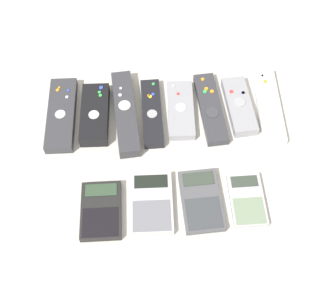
{
  "coord_description": "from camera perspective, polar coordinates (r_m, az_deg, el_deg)",
  "views": [
    {
      "loc": [
        -0.04,
        -0.49,
        0.85
      ],
      "look_at": [
        0.0,
        0.04,
        0.01
      ],
      "focal_mm": 50.0,
      "sensor_mm": 36.0,
      "label": 1
    }
  ],
  "objects": [
    {
      "name": "remote_3",
      "position": [
        1.04,
        -1.97,
        3.83
      ],
      "size": [
        0.04,
        0.18,
        0.02
      ],
      "rotation": [
        0.0,
        0.0,
        0.01
      ],
      "color": "black",
      "rests_on": "ground_plane"
    },
    {
      "name": "remote_0",
      "position": [
        1.07,
        -12.85,
        3.53
      ],
      "size": [
        0.06,
        0.19,
        0.02
      ],
      "rotation": [
        0.0,
        0.0,
        -0.02
      ],
      "color": "#333338",
      "rests_on": "ground_plane"
    },
    {
      "name": "remote_6",
      "position": [
        1.06,
        8.67,
        4.59
      ],
      "size": [
        0.06,
        0.16,
        0.02
      ],
      "rotation": [
        0.0,
        0.0,
        0.06
      ],
      "color": "gray",
      "rests_on": "ground_plane"
    },
    {
      "name": "remote_4",
      "position": [
        1.05,
        1.58,
        4.17
      ],
      "size": [
        0.06,
        0.15,
        0.02
      ],
      "rotation": [
        0.0,
        0.0,
        -0.04
      ],
      "color": "gray",
      "rests_on": "ground_plane"
    },
    {
      "name": "calculator_0",
      "position": [
        0.93,
        -8.16,
        -8.03
      ],
      "size": [
        0.08,
        0.12,
        0.02
      ],
      "rotation": [
        0.0,
        0.0,
        -0.02
      ],
      "color": "black",
      "rests_on": "ground_plane"
    },
    {
      "name": "remote_7",
      "position": [
        1.08,
        12.15,
        4.61
      ],
      "size": [
        0.06,
        0.2,
        0.02
      ],
      "rotation": [
        0.0,
        0.0,
        -0.04
      ],
      "color": "white",
      "rests_on": "ground_plane"
    },
    {
      "name": "remote_1",
      "position": [
        1.05,
        -8.9,
        3.6
      ],
      "size": [
        0.06,
        0.16,
        0.03
      ],
      "rotation": [
        0.0,
        0.0,
        -0.03
      ],
      "color": "black",
      "rests_on": "ground_plane"
    },
    {
      "name": "remote_2",
      "position": [
        1.04,
        -5.22,
        3.81
      ],
      "size": [
        0.06,
        0.22,
        0.03
      ],
      "rotation": [
        0.0,
        0.0,
        0.07
      ],
      "color": "#333338",
      "rests_on": "ground_plane"
    },
    {
      "name": "remote_5",
      "position": [
        1.06,
        5.2,
        4.36
      ],
      "size": [
        0.06,
        0.19,
        0.02
      ],
      "rotation": [
        0.0,
        0.0,
        0.07
      ],
      "color": "#333338",
      "rests_on": "ground_plane"
    },
    {
      "name": "calculator_2",
      "position": [
        0.94,
        4.08,
        -6.9
      ],
      "size": [
        0.08,
        0.14,
        0.02
      ],
      "rotation": [
        0.0,
        0.0,
        0.04
      ],
      "color": "#4C4C51",
      "rests_on": "ground_plane"
    },
    {
      "name": "ground_plane",
      "position": [
        0.98,
        0.18,
        -2.6
      ],
      "size": [
        3.0,
        3.0,
        0.0
      ],
      "primitive_type": "plane",
      "color": "beige"
    },
    {
      "name": "calculator_1",
      "position": [
        0.93,
        -2.03,
        -7.22
      ],
      "size": [
        0.09,
        0.13,
        0.02
      ],
      "rotation": [
        0.0,
        0.0,
        -0.03
      ],
      "color": "#B2B2B7",
      "rests_on": "ground_plane"
    },
    {
      "name": "calculator_3",
      "position": [
        0.95,
        9.59,
        -6.76
      ],
      "size": [
        0.07,
        0.11,
        0.01
      ],
      "rotation": [
        0.0,
        0.0,
        -0.0
      ],
      "color": "#B2B2B7",
      "rests_on": "ground_plane"
    }
  ]
}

